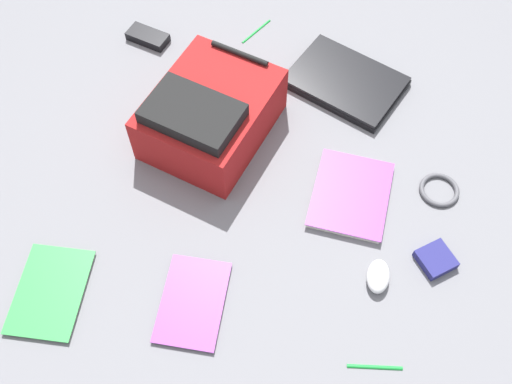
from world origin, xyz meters
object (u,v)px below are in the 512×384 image
Objects in this scene: book_manual at (51,292)px; pen_black at (256,31)px; cable_coil at (439,190)px; book_comic at (193,302)px; pen_blue at (375,367)px; earbud_pouch at (436,259)px; power_brick at (148,37)px; backpack at (210,114)px; laptop at (345,81)px; computer_mouse at (378,276)px; book_red at (351,195)px.

book_manual reaches higher than pen_black.
pen_black is (-0.73, 0.41, -0.00)m from cable_coil.
pen_blue is at bearing 1.25° from book_comic.
cable_coil is 0.23m from earbud_pouch.
earbud_pouch is at bearing -39.80° from pen_black.
backpack is at bearing -38.37° from power_brick.
pen_blue is 0.34m from earbud_pouch.
backpack is 1.07× the size of laptop.
computer_mouse reaches higher than book_manual.
book_manual is (-0.18, -0.63, -0.08)m from backpack.
backpack is 3.13× the size of pen_blue.
book_manual is 1.10m from pen_black.
backpack is 0.47m from pen_black.
cable_coil is 1.32× the size of earbud_pouch.
pen_black is at bearing 161.13° from laptop.
book_comic and book_manual have the same top height.
laptop is 1.10m from book_manual.
earbud_pouch is at bearing 26.31° from book_manual.
book_manual is at bearing -163.00° from book_comic.
book_manual is at bearing -97.96° from pen_black.
laptop is at bearing 111.38° from pen_blue.
pen_black is at bearing 82.04° from book_manual.
book_red is 2.51× the size of cable_coil.
pen_blue is at bearing -102.80° from earbud_pouch.
laptop is at bearing 108.88° from book_red.
backpack is 3.05× the size of power_brick.
book_red is at bearing 113.56° from pen_blue.
power_brick is (-0.97, 0.57, -0.01)m from computer_mouse.
book_comic is at bearing -56.47° from power_brick.
laptop is 4.55× the size of earbud_pouch.
laptop is 1.38× the size of book_manual.
book_manual is 2.06× the size of power_brick.
cable_coil is (0.23, 0.11, -0.00)m from book_red.
power_brick is at bearing 100.96° from book_manual.
computer_mouse is 0.67× the size of pen_black.
earbud_pouch reaches higher than book_manual.
book_manual is 0.85m from pen_blue.
laptop reaches higher than book_comic.
cable_coil is 0.56m from pen_blue.
book_manual is at bearing -165.88° from computer_mouse.
laptop reaches higher than cable_coil.
computer_mouse is at bearing -30.69° from power_brick.
pen_black is 1.00m from earbud_pouch.
laptop is at bearing 141.89° from cable_coil.
laptop is 0.87m from book_comic.
earbud_pouch reaches higher than book_red.
pen_black is (0.15, 1.09, -0.00)m from book_manual.
pen_black is (-0.36, 0.12, -0.01)m from laptop.
computer_mouse is (0.14, -0.22, 0.01)m from book_red.
book_comic is 1.95× the size of power_brick.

